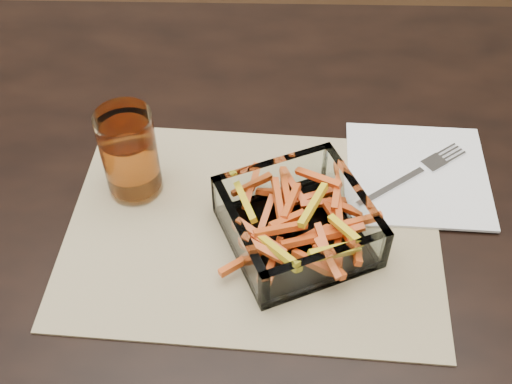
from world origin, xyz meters
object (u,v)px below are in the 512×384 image
(dining_table, at_px, (273,240))
(tumbler, at_px, (130,156))
(fork, at_px, (417,173))
(glass_bowl, at_px, (297,224))

(dining_table, height_order, tumbler, tumbler)
(dining_table, distance_m, fork, 0.21)
(glass_bowl, height_order, tumbler, tumbler)
(dining_table, distance_m, glass_bowl, 0.14)
(dining_table, relative_size, glass_bowl, 7.75)
(fork, bearing_deg, glass_bowl, -92.08)
(glass_bowl, distance_m, tumbler, 0.22)
(glass_bowl, bearing_deg, dining_table, 112.44)
(tumbler, bearing_deg, fork, 4.47)
(dining_table, bearing_deg, fork, 12.71)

